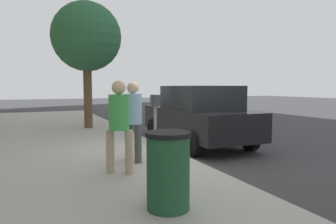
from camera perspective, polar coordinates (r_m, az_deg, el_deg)
ground_plane at (r=7.69m, az=0.69°, el=-8.24°), size 80.00×80.00×0.00m
sidewalk_slab at (r=7.00m, az=-22.52°, el=-9.29°), size 28.00×6.00×0.15m
parking_meter at (r=6.85m, az=-2.46°, el=0.03°), size 0.36×0.12×1.41m
pedestrian_at_meter at (r=6.36m, az=-6.69°, el=-0.62°), size 0.51×0.37×1.70m
pedestrian_bystander at (r=5.48m, az=-9.33°, el=-1.47°), size 0.38×0.44×1.70m
parked_sedan_near at (r=9.06m, az=5.75°, el=-0.55°), size 4.43×2.03×1.77m
street_tree at (r=12.12m, az=-15.31°, el=13.59°), size 2.63×2.63×4.82m
traffic_signal at (r=16.29m, az=-14.77°, el=7.59°), size 0.24×0.44×3.60m
trash_bin at (r=3.93m, az=0.03°, el=-11.09°), size 0.59×0.59×1.01m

